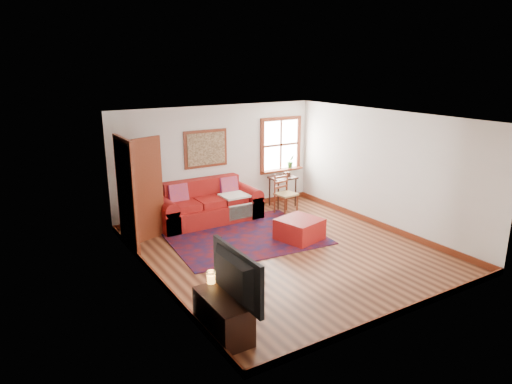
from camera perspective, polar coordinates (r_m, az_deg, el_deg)
ground at (r=8.68m, az=3.68°, el=-7.31°), size 5.50×5.50×0.00m
room_envelope at (r=8.19m, az=3.82°, el=3.41°), size 5.04×5.54×2.52m
window at (r=11.42m, az=3.28°, el=5.24°), size 1.18×0.20×1.38m
doorway at (r=8.94m, az=-14.65°, el=0.14°), size 0.89×1.08×2.14m
framed_artwork at (r=10.35m, az=-6.28°, el=5.40°), size 1.05×0.07×0.85m
persian_rug at (r=9.32m, az=-1.48°, el=-5.55°), size 3.14×2.60×0.02m
red_leather_sofa at (r=10.20m, az=-6.09°, el=-1.98°), size 2.33×0.96×0.91m
red_ottoman at (r=9.14m, az=5.45°, el=-4.68°), size 0.92×0.92×0.43m
side_table at (r=11.15m, az=3.36°, el=1.28°), size 0.61×0.46×0.73m
ladder_back_chair at (r=10.62m, az=3.58°, el=-0.01°), size 0.49×0.47×0.95m
media_cabinet at (r=6.12m, az=-4.16°, el=-15.18°), size 0.43×0.95×0.52m
television at (r=5.73m, az=-3.46°, el=-10.57°), size 0.15×1.18×0.68m
candle_hurricane at (r=6.31m, az=-5.64°, el=-10.62°), size 0.12×0.12×0.18m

